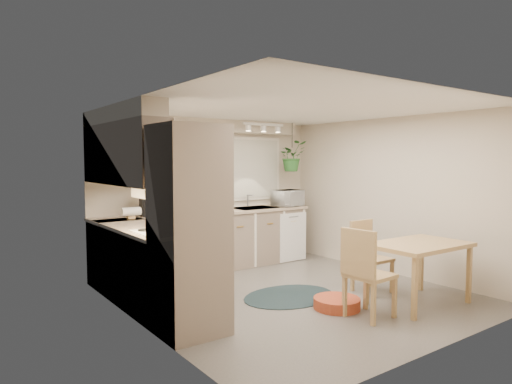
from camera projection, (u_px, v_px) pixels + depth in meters
floor at (292, 295)px, 5.92m from camera, size 4.20×4.20×0.00m
ceiling at (293, 108)px, 5.75m from camera, size 4.20×4.20×0.00m
wall_back at (210, 193)px, 7.53m from camera, size 4.00×0.04×2.40m
wall_front at (443, 221)px, 4.14m from camera, size 4.00×0.04×2.40m
wall_left at (143, 214)px, 4.66m from camera, size 0.04×4.20×2.40m
wall_right at (391, 196)px, 7.01m from camera, size 0.04×4.20×2.40m
base_cab_left at (140, 266)px, 5.60m from camera, size 0.60×1.85×0.90m
base_cab_back at (208, 242)px, 7.22m from camera, size 3.60×0.60×0.90m
counter_left at (140, 228)px, 5.57m from camera, size 0.64×1.89×0.04m
counter_back at (209, 213)px, 7.18m from camera, size 3.64×0.64×0.04m
oven_stack at (189, 230)px, 4.56m from camera, size 0.65×0.65×2.10m
wall_oven_face at (217, 227)px, 4.75m from camera, size 0.02×0.56×0.58m
upper_cab_left at (124, 154)px, 5.53m from camera, size 0.35×2.00×0.75m
upper_cab_back at (157, 155)px, 6.76m from camera, size 2.00×0.35×0.75m
soffit_left at (122, 114)px, 5.48m from camera, size 0.30×2.00×0.20m
soffit_back at (203, 125)px, 7.21m from camera, size 3.60×0.30×0.20m
cooktop at (161, 232)px, 5.11m from camera, size 0.52×0.58×0.02m
range_hood at (158, 192)px, 5.06m from camera, size 0.40×0.60×0.14m
window_blinds at (245, 169)px, 7.89m from camera, size 1.40×0.02×1.00m
window_frame at (245, 169)px, 7.89m from camera, size 1.50×0.02×1.10m
sink at (254, 210)px, 7.72m from camera, size 0.70×0.48×0.10m
dishwasher_front at (293, 237)px, 7.85m from camera, size 0.58×0.02×0.83m
track_light_bar at (263, 124)px, 7.42m from camera, size 0.80×0.04×0.04m
wall_clock at (218, 134)px, 7.52m from camera, size 0.30×0.03×0.30m
dining_table at (418, 273)px, 5.54m from camera, size 1.21×0.82×0.75m
chair_left at (370, 273)px, 5.05m from camera, size 0.50×0.50×1.01m
chair_back at (372, 257)px, 6.03m from camera, size 0.44×0.44×0.94m
braided_rug at (289, 296)px, 5.85m from camera, size 1.28×0.96×0.01m
pet_bed at (337, 303)px, 5.37m from camera, size 0.56×0.56×0.13m
microwave at (288, 196)px, 8.00m from camera, size 0.55×0.35×0.35m
soap_bottle at (223, 206)px, 7.52m from camera, size 0.11×0.21×0.10m
hanging_plant at (292, 160)px, 8.01m from camera, size 0.59×0.63×0.42m
coffee_maker at (148, 204)px, 6.58m from camera, size 0.24×0.27×0.35m
toaster at (192, 207)px, 7.04m from camera, size 0.30×0.22×0.17m
knife_block at (194, 204)px, 7.08m from camera, size 0.12×0.12×0.24m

